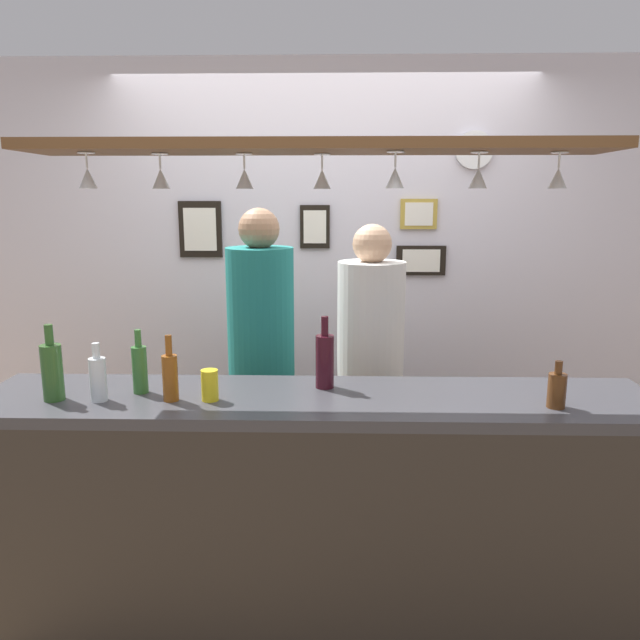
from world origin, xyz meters
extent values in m
plane|color=olive|center=(0.00, 0.00, 0.00)|extent=(8.00, 8.00, 0.00)
cube|color=silver|center=(0.00, 1.10, 1.30)|extent=(4.40, 0.06, 2.60)
cube|color=#38383D|center=(0.00, -0.35, 0.99)|extent=(2.70, 0.55, 0.04)
cube|color=#2D2823|center=(0.00, -0.60, 0.49)|extent=(2.65, 0.04, 0.97)
cube|color=brown|center=(0.00, -0.30, 1.98)|extent=(2.20, 0.36, 0.04)
cylinder|color=silver|center=(-0.86, -0.33, 1.95)|extent=(0.06, 0.06, 0.00)
cylinder|color=silver|center=(-0.86, -0.33, 1.92)|extent=(0.01, 0.01, 0.06)
cone|color=silver|center=(-0.86, -0.33, 1.86)|extent=(0.07, 0.07, 0.08)
cylinder|color=silver|center=(-0.60, -0.28, 1.95)|extent=(0.06, 0.06, 0.00)
cylinder|color=silver|center=(-0.60, -0.28, 1.92)|extent=(0.01, 0.01, 0.06)
cone|color=silver|center=(-0.60, -0.28, 1.86)|extent=(0.07, 0.07, 0.08)
cylinder|color=silver|center=(-0.28, -0.27, 1.95)|extent=(0.06, 0.06, 0.00)
cylinder|color=silver|center=(-0.28, -0.27, 1.92)|extent=(0.01, 0.01, 0.06)
cone|color=silver|center=(-0.28, -0.27, 1.86)|extent=(0.07, 0.07, 0.08)
cylinder|color=silver|center=(0.02, -0.23, 1.95)|extent=(0.06, 0.06, 0.00)
cylinder|color=silver|center=(0.02, -0.23, 1.92)|extent=(0.01, 0.01, 0.06)
cone|color=silver|center=(0.02, -0.23, 1.86)|extent=(0.07, 0.07, 0.08)
cylinder|color=silver|center=(0.29, -0.36, 1.95)|extent=(0.06, 0.06, 0.00)
cylinder|color=silver|center=(0.29, -0.36, 1.92)|extent=(0.01, 0.01, 0.06)
cone|color=silver|center=(0.29, -0.36, 1.86)|extent=(0.07, 0.07, 0.08)
cylinder|color=silver|center=(0.60, -0.32, 1.95)|extent=(0.06, 0.06, 0.00)
cylinder|color=silver|center=(0.60, -0.32, 1.92)|extent=(0.01, 0.01, 0.06)
cone|color=silver|center=(0.60, -0.32, 1.86)|extent=(0.07, 0.07, 0.08)
cylinder|color=silver|center=(0.90, -0.30, 1.95)|extent=(0.06, 0.06, 0.00)
cylinder|color=silver|center=(0.90, -0.30, 1.92)|extent=(0.01, 0.01, 0.06)
cone|color=silver|center=(0.90, -0.30, 1.86)|extent=(0.07, 0.07, 0.08)
cube|color=#2D334C|center=(-0.31, 0.36, 0.41)|extent=(0.17, 0.18, 0.83)
cylinder|color=#1E7A75|center=(-0.31, 0.36, 1.19)|extent=(0.34, 0.34, 0.72)
sphere|color=#9E7556|center=(-0.31, 0.36, 1.64)|extent=(0.20, 0.20, 0.20)
cube|color=#2D334C|center=(0.25, 0.36, 0.40)|extent=(0.17, 0.18, 0.79)
cylinder|color=white|center=(0.25, 0.36, 1.13)|extent=(0.34, 0.34, 0.69)
sphere|color=tan|center=(0.25, 0.36, 1.57)|extent=(0.20, 0.20, 0.20)
cylinder|color=brown|center=(-0.56, -0.42, 1.11)|extent=(0.06, 0.06, 0.18)
cylinder|color=brown|center=(-0.56, -0.42, 1.24)|extent=(0.03, 0.03, 0.08)
cylinder|color=#380F19|center=(0.03, -0.24, 1.13)|extent=(0.08, 0.08, 0.22)
cylinder|color=#380F19|center=(0.03, -0.24, 1.28)|extent=(0.03, 0.03, 0.08)
cylinder|color=#2D5623|center=(-1.02, -0.43, 1.13)|extent=(0.08, 0.08, 0.22)
cylinder|color=#2D5623|center=(-1.02, -0.43, 1.28)|extent=(0.03, 0.03, 0.08)
cylinder|color=silver|center=(-0.84, -0.43, 1.10)|extent=(0.06, 0.06, 0.17)
cylinder|color=silver|center=(-0.84, -0.43, 1.22)|extent=(0.03, 0.03, 0.06)
cylinder|color=#336B2D|center=(-0.71, -0.33, 1.11)|extent=(0.06, 0.06, 0.19)
cylinder|color=#336B2D|center=(-0.71, -0.33, 1.24)|extent=(0.03, 0.03, 0.07)
cylinder|color=#512D14|center=(0.90, -0.46, 1.08)|extent=(0.07, 0.07, 0.13)
cylinder|color=#512D14|center=(0.90, -0.46, 1.17)|extent=(0.03, 0.03, 0.05)
cylinder|color=yellow|center=(-0.41, -0.41, 1.08)|extent=(0.07, 0.07, 0.12)
cube|color=black|center=(-0.76, 1.06, 1.60)|extent=(0.26, 0.02, 0.34)
cube|color=white|center=(-0.76, 1.05, 1.60)|extent=(0.20, 0.01, 0.26)
cube|color=black|center=(0.59, 1.06, 1.41)|extent=(0.30, 0.02, 0.18)
cube|color=white|center=(0.59, 1.05, 1.41)|extent=(0.23, 0.01, 0.14)
cube|color=black|center=(-0.06, 1.06, 1.62)|extent=(0.18, 0.02, 0.26)
cube|color=white|center=(-0.06, 1.05, 1.62)|extent=(0.14, 0.01, 0.20)
cube|color=#B29338|center=(0.57, 1.06, 1.69)|extent=(0.22, 0.02, 0.18)
cube|color=white|center=(0.57, 1.05, 1.69)|extent=(0.17, 0.01, 0.14)
cylinder|color=white|center=(0.88, 1.05, 2.06)|extent=(0.22, 0.03, 0.22)
camera|label=1|loc=(0.07, -2.63, 1.79)|focal=33.75mm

